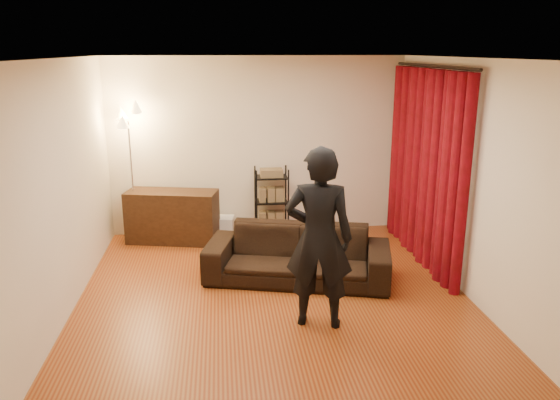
{
  "coord_description": "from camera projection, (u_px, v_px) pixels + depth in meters",
  "views": [
    {
      "loc": [
        -0.57,
        -5.76,
        2.79
      ],
      "look_at": [
        0.1,
        0.3,
        1.1
      ],
      "focal_mm": 35.0,
      "sensor_mm": 36.0,
      "label": 1
    }
  ],
  "objects": [
    {
      "name": "floor",
      "position": [
        274.0,
        298.0,
        6.32
      ],
      "size": [
        5.0,
        5.0,
        0.0
      ],
      "primitive_type": "plane",
      "color": "brown",
      "rests_on": "ground"
    },
    {
      "name": "ceiling",
      "position": [
        274.0,
        58.0,
        5.6
      ],
      "size": [
        5.0,
        5.0,
        0.0
      ],
      "primitive_type": "plane",
      "rotation": [
        3.14,
        0.0,
        0.0
      ],
      "color": "white",
      "rests_on": "ground"
    },
    {
      "name": "wall_back",
      "position": [
        258.0,
        146.0,
        8.35
      ],
      "size": [
        5.0,
        0.0,
        5.0
      ],
      "primitive_type": "plane",
      "rotation": [
        1.57,
        0.0,
        0.0
      ],
      "color": "beige",
      "rests_on": "ground"
    },
    {
      "name": "wall_front",
      "position": [
        312.0,
        277.0,
        3.57
      ],
      "size": [
        5.0,
        0.0,
        5.0
      ],
      "primitive_type": "plane",
      "rotation": [
        -1.57,
        0.0,
        0.0
      ],
      "color": "beige",
      "rests_on": "ground"
    },
    {
      "name": "wall_left",
      "position": [
        61.0,
        191.0,
        5.72
      ],
      "size": [
        0.0,
        5.0,
        5.0
      ],
      "primitive_type": "plane",
      "rotation": [
        1.57,
        0.0,
        1.57
      ],
      "color": "beige",
      "rests_on": "ground"
    },
    {
      "name": "wall_right",
      "position": [
        471.0,
        180.0,
        6.2
      ],
      "size": [
        0.0,
        5.0,
        5.0
      ],
      "primitive_type": "plane",
      "rotation": [
        1.57,
        0.0,
        -1.57
      ],
      "color": "beige",
      "rests_on": "ground"
    },
    {
      "name": "curtain_rod",
      "position": [
        433.0,
        66.0,
        6.94
      ],
      "size": [
        0.04,
        2.65,
        0.04
      ],
      "primitive_type": "cylinder",
      "rotation": [
        1.57,
        0.0,
        0.0
      ],
      "color": "black",
      "rests_on": "wall_right"
    },
    {
      "name": "curtain",
      "position": [
        424.0,
        167.0,
        7.28
      ],
      "size": [
        0.22,
        2.65,
        2.55
      ],
      "primitive_type": null,
      "color": "maroon",
      "rests_on": "ground"
    },
    {
      "name": "sofa",
      "position": [
        298.0,
        255.0,
        6.76
      ],
      "size": [
        2.4,
        1.41,
        0.66
      ],
      "primitive_type": "imported",
      "rotation": [
        0.0,
        0.0,
        -0.25
      ],
      "color": "black",
      "rests_on": "ground"
    },
    {
      "name": "person",
      "position": [
        319.0,
        238.0,
        5.5
      ],
      "size": [
        0.78,
        0.61,
        1.89
      ],
      "primitive_type": "imported",
      "rotation": [
        0.0,
        0.0,
        2.9
      ],
      "color": "black",
      "rests_on": "ground"
    },
    {
      "name": "media_cabinet",
      "position": [
        173.0,
        216.0,
        8.11
      ],
      "size": [
        1.4,
        0.77,
        0.77
      ],
      "primitive_type": "cube",
      "rotation": [
        0.0,
        0.0,
        -0.22
      ],
      "color": "#331D0E",
      "rests_on": "ground"
    },
    {
      "name": "storage_boxes",
      "position": [
        222.0,
        226.0,
        8.43
      ],
      "size": [
        0.38,
        0.32,
        0.3
      ],
      "primitive_type": null,
      "rotation": [
        0.0,
        0.0,
        -0.1
      ],
      "color": "beige",
      "rests_on": "ground"
    },
    {
      "name": "wire_shelf",
      "position": [
        272.0,
        201.0,
        8.38
      ],
      "size": [
        0.58,
        0.5,
        1.06
      ],
      "primitive_type": null,
      "rotation": [
        0.0,
        0.0,
        0.41
      ],
      "color": "black",
      "rests_on": "ground"
    },
    {
      "name": "floor_lamp",
      "position": [
        132.0,
        175.0,
        7.96
      ],
      "size": [
        0.43,
        0.43,
        2.02
      ],
      "primitive_type": null,
      "rotation": [
        0.0,
        0.0,
        -0.2
      ],
      "color": "silver",
      "rests_on": "ground"
    }
  ]
}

